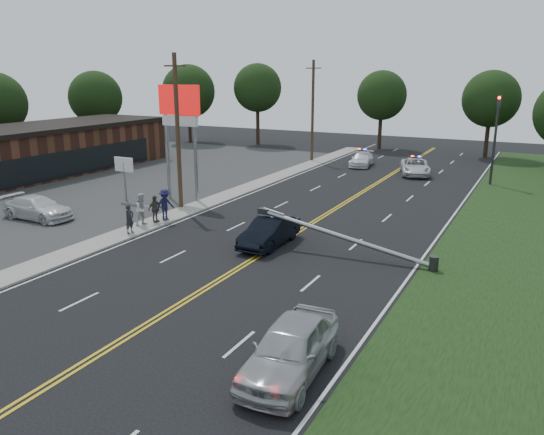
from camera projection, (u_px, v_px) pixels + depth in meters
The scene contains 25 objects.
ground at pixel (185, 301), 21.11m from camera, with size 120.00×120.00×0.00m, color black.
parking_lot at pixel (45, 197), 38.57m from camera, with size 25.00×60.00×0.01m, color #2D2D2D.
sidewalk at pixel (172, 216), 33.39m from camera, with size 1.80×70.00×0.12m, color gray.
centerline_yellow at pixel (293, 235), 29.67m from camera, with size 0.36×80.00×0.00m, color gold.
pharmacy_building at pixel (15, 153), 44.96m from camera, with size 8.40×30.40×4.30m.
pylon_sign at pixel (180, 115), 36.18m from camera, with size 3.20×0.35×8.00m.
small_sign at pixel (124, 168), 36.99m from camera, with size 1.60×0.14×3.10m.
traffic_signal at pixel (496, 132), 41.97m from camera, with size 0.28×0.41×7.05m.
fallen_streetlight at pixel (353, 240), 25.85m from camera, with size 9.36×0.44×1.91m.
utility_pole_mid at pixel (178, 132), 34.13m from camera, with size 1.60×0.28×10.00m.
utility_pole_far at pixel (313, 111), 52.95m from camera, with size 1.60×0.28×10.00m.
tree_3 at pixel (95, 98), 62.29m from camera, with size 6.16×6.16×9.02m.
tree_4 at pixel (188, 91), 67.53m from camera, with size 6.73×6.73×9.83m.
tree_5 at pixel (258, 88), 65.32m from camera, with size 5.90×5.90×9.91m.
tree_6 at pixel (382, 95), 61.47m from camera, with size 5.69×5.69×9.07m.
tree_7 at pixel (491, 99), 55.27m from camera, with size 5.88×5.88×9.08m.
crashed_sedan at pixel (269, 232), 27.76m from camera, with size 1.57×4.50×1.48m, color black.
waiting_sedan at pixel (290, 348), 15.86m from camera, with size 1.96×4.88×1.66m, color #A4A6AB.
parked_car at pixel (38, 208), 32.79m from camera, with size 1.96×4.83×1.40m, color silver.
emergency_a at pixel (415, 167), 46.98m from camera, with size 2.37×5.14×1.43m, color silver.
emergency_b at pixel (362, 159), 51.36m from camera, with size 1.82×4.49×1.30m, color white.
bystander_a at pixel (130, 219), 29.44m from camera, with size 0.60×0.39×1.64m, color #24242B.
bystander_b at pixel (142, 209), 30.97m from camera, with size 0.93×0.72×1.91m, color #B8B7BD.
bystander_c at pixel (165, 205), 32.03m from camera, with size 1.23×0.71×1.90m, color #19193F.
bystander_d at pixel (155, 209), 31.61m from camera, with size 0.96×0.40×1.63m, color #4E453E.
Camera 1 is at (12.06, -15.68, 8.81)m, focal length 35.00 mm.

